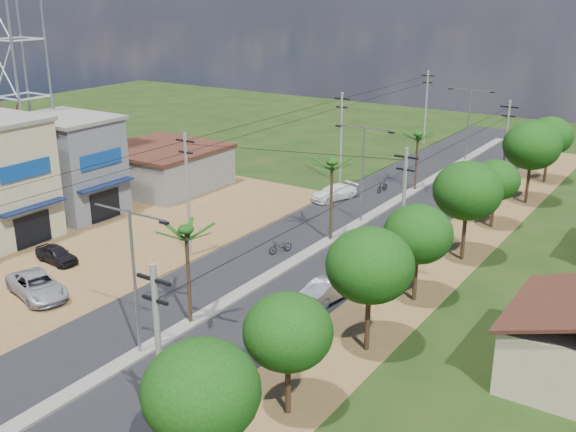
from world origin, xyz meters
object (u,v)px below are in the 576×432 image
object	(u,v)px
car_silver_mid	(330,289)
car_parked_dark	(56,255)
car_parked_silver	(37,287)
car_white_far	(334,193)

from	to	relation	value
car_silver_mid	car_parked_dark	world-z (taller)	car_silver_mid
car_parked_dark	car_parked_silver	bearing A→B (deg)	-134.89
car_parked_silver	car_silver_mid	bearing A→B (deg)	-42.30
car_silver_mid	car_parked_silver	distance (m)	18.17
car_parked_dark	car_white_far	bearing A→B (deg)	-15.44
car_parked_silver	car_parked_dark	distance (m)	5.57
car_silver_mid	car_parked_silver	world-z (taller)	car_parked_silver
car_parked_silver	car_parked_dark	world-z (taller)	car_parked_silver
car_silver_mid	car_parked_silver	xyz separation A→B (m)	(-15.34, -9.74, 0.02)
car_white_far	car_silver_mid	bearing A→B (deg)	-41.00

